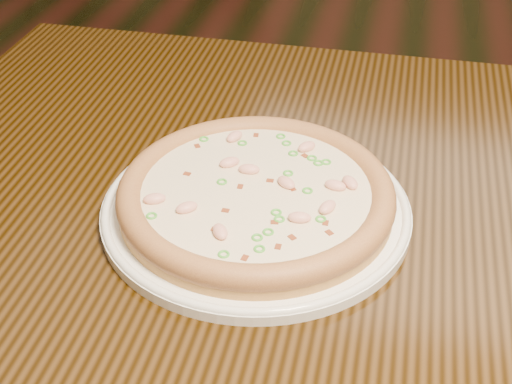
# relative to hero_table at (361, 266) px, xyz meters

# --- Properties ---
(ground) EXTENTS (9.00, 9.00, 0.00)m
(ground) POSITION_rel_hero_table_xyz_m (0.07, 0.39, -0.65)
(ground) COLOR black
(hero_table) EXTENTS (1.20, 0.80, 0.75)m
(hero_table) POSITION_rel_hero_table_xyz_m (0.00, 0.00, 0.00)
(hero_table) COLOR black
(hero_table) RESTS_ON ground
(plate) EXTENTS (0.34, 0.34, 0.02)m
(plate) POSITION_rel_hero_table_xyz_m (-0.12, -0.05, 0.11)
(plate) COLOR white
(plate) RESTS_ON hero_table
(pizza) EXTENTS (0.30, 0.30, 0.03)m
(pizza) POSITION_rel_hero_table_xyz_m (-0.12, -0.05, 0.13)
(pizza) COLOR #BF8C40
(pizza) RESTS_ON plate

